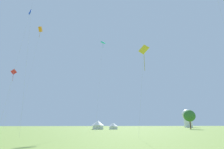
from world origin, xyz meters
name	(u,v)px	position (x,y,z in m)	size (l,w,h in m)	color
kite_orange_box	(40,30)	(-20.20, 49.56, 30.02)	(2.88, 2.56, 31.02)	orange
kite_blue_diamond	(29,17)	(-17.83, 33.29, 24.23)	(2.49, 2.74, 26.31)	blue
kite_yellow_diamond	(144,51)	(5.40, 27.46, 15.05)	(2.86, 2.40, 16.50)	yellow
kite_red_diamond	(14,73)	(-27.68, 53.25, 16.87)	(1.59, 2.54, 18.26)	red
kite_cyan_parafoil	(103,43)	(-0.70, 53.32, 28.32)	(3.04, 2.06, 28.81)	#1EB7CC
festival_tent_left	(98,125)	(-1.20, 71.86, 1.82)	(5.07, 5.07, 3.29)	white
festival_tent_right	(113,126)	(4.91, 71.86, 1.36)	(3.79, 3.79, 2.46)	white
observatory_dome	(188,117)	(54.73, 105.96, 6.01)	(6.40, 6.40, 10.80)	white
tree_distant_left	(189,116)	(36.42, 70.30, 5.32)	(4.72, 4.72, 7.70)	brown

